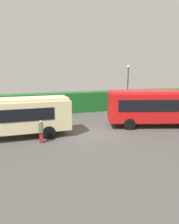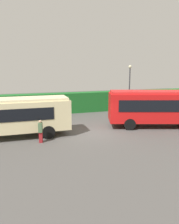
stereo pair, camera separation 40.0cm
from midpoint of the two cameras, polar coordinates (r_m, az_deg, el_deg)
The scene contains 8 objects.
ground_plane at distance 18.41m, azimuth 0.73°, elevation -5.39°, with size 64.00×64.00×0.00m, color #514F4C.
bus_cream at distance 17.78m, azimuth -20.89°, elevation -0.92°, with size 9.51×2.56×3.02m.
bus_red at distance 20.95m, azimuth 16.50°, elevation 1.43°, with size 9.11×5.08×3.25m.
person_center at distance 20.37m, azimuth -19.56°, elevation -1.67°, with size 0.43×0.51×1.79m.
person_right at distance 16.27m, azimuth -12.90°, elevation -4.75°, with size 0.36×0.46×1.65m.
person_far at distance 24.76m, azimuth 20.81°, elevation 0.56°, with size 0.48×0.43×1.85m.
hedge_row at distance 26.59m, azimuth -6.04°, elevation 2.34°, with size 44.00×1.53×2.35m, color #1C6425.
lamppost at distance 26.60m, azimuth 9.31°, elevation 7.22°, with size 0.36×0.36×5.54m.
Camera 1 is at (-6.33, -16.46, 5.28)m, focal length 35.91 mm.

